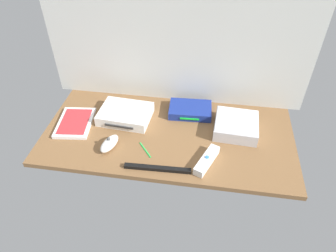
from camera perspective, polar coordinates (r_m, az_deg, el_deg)
ground_plane at (r=127.02cm, az=0.00°, el=-1.71°), size 100.00×48.00×2.00cm
back_wall at (r=129.36cm, az=1.72°, el=16.66°), size 110.00×1.20×64.00cm
game_console at (r=133.60cm, az=-7.75°, el=2.15°), size 22.08×17.63×4.40cm
mini_computer at (r=129.00cm, az=12.27°, el=0.10°), size 17.92×17.92×5.30cm
game_case at (r=136.11cm, az=-16.48°, el=0.66°), size 15.68×20.43×1.56cm
network_router at (r=135.82cm, az=4.06°, el=2.93°), size 18.59×13.05×3.40cm
remote_wand at (r=114.64cm, az=7.05°, el=-6.22°), size 8.97×15.05×3.40cm
remote_nunchuk at (r=121.23cm, az=-10.60°, el=-3.15°), size 7.31×10.88×5.10cm
sensor_bar at (r=112.33cm, az=-1.92°, el=-7.71°), size 24.05×2.71×1.40cm
stylus_pen at (r=119.59cm, az=-4.17°, el=-4.28°), size 6.13×7.50×0.70cm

